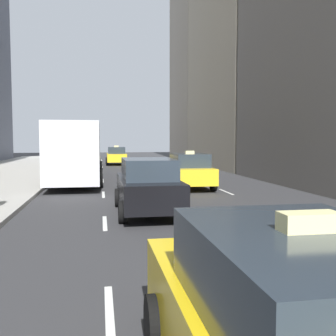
{
  "coord_description": "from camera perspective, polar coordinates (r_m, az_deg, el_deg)",
  "views": [
    {
      "loc": [
        -0.29,
        2.68,
        2.39
      ],
      "look_at": [
        1.9,
        15.48,
        1.47
      ],
      "focal_mm": 42.0,
      "sensor_mm": 36.0,
      "label": 1
    }
  ],
  "objects": [
    {
      "name": "lane_markings",
      "position": [
        20.66,
        -1.63,
        -2.56
      ],
      "size": [
        5.72,
        56.0,
        0.01
      ],
      "color": "white",
      "rests_on": "ground"
    },
    {
      "name": "taxi_lead",
      "position": [
        3.52,
        17.78,
        -21.61
      ],
      "size": [
        2.02,
        4.4,
        1.87
      ],
      "color": "yellow",
      "rests_on": "ground"
    },
    {
      "name": "taxi_second",
      "position": [
        19.49,
        3.01,
        -0.38
      ],
      "size": [
        2.02,
        4.4,
        1.87
      ],
      "color": "yellow",
      "rests_on": "ground"
    },
    {
      "name": "taxi_third",
      "position": [
        38.44,
        -7.51,
        1.79
      ],
      "size": [
        2.02,
        4.4,
        1.87
      ],
      "color": "yellow",
      "rests_on": "ground"
    },
    {
      "name": "sedan_black_near",
      "position": [
        12.75,
        -2.95,
        -2.6
      ],
      "size": [
        2.02,
        4.58,
        1.8
      ],
      "color": "black",
      "rests_on": "ground"
    },
    {
      "name": "city_bus",
      "position": [
        23.2,
        -13.01,
        2.48
      ],
      "size": [
        2.8,
        11.61,
        3.25
      ],
      "color": "silver",
      "rests_on": "ground"
    }
  ]
}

